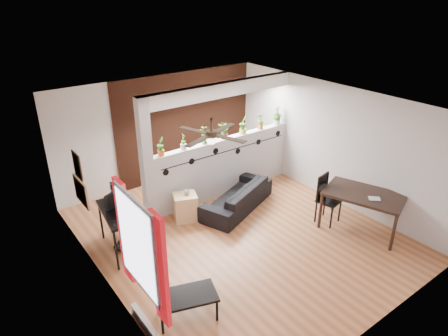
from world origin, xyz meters
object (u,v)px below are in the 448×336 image
(potted_plant_6, at_px, (277,115))
(sofa, at_px, (237,197))
(potted_plant_3, at_px, (224,129))
(potted_plant_1, at_px, (183,140))
(cube_shelf, at_px, (185,207))
(potted_plant_5, at_px, (261,121))
(potted_plant_2, at_px, (205,135))
(potted_plant_0, at_px, (160,146))
(potted_plant_4, at_px, (243,124))
(computer_desk, at_px, (120,214))
(coffee_table, at_px, (186,298))
(cup, at_px, (187,192))
(ceiling_fan, at_px, (211,136))
(dining_table, at_px, (364,197))
(office_chair, at_px, (124,224))
(folding_chair, at_px, (326,194))

(potted_plant_6, relative_size, sofa, 0.25)
(potted_plant_3, bearing_deg, potted_plant_1, 180.00)
(cube_shelf, bearing_deg, potted_plant_5, 31.35)
(potted_plant_1, relative_size, potted_plant_2, 1.04)
(potted_plant_0, xyz_separation_m, potted_plant_3, (1.58, 0.00, 0.01))
(potted_plant_4, bearing_deg, computer_desk, -169.02)
(potted_plant_2, distance_m, computer_desk, 2.49)
(potted_plant_1, relative_size, potted_plant_3, 0.92)
(potted_plant_2, bearing_deg, coffee_table, -128.86)
(potted_plant_0, bearing_deg, cup, -57.16)
(potted_plant_3, xyz_separation_m, computer_desk, (-2.79, -0.64, -0.81))
(potted_plant_4, distance_m, computer_desk, 3.48)
(potted_plant_2, distance_m, potted_plant_3, 0.53)
(sofa, bearing_deg, potted_plant_6, -179.11)
(potted_plant_1, relative_size, coffee_table, 0.38)
(potted_plant_5, height_order, potted_plant_6, potted_plant_6)
(potted_plant_0, xyz_separation_m, potted_plant_5, (2.63, -0.00, -0.02))
(ceiling_fan, xyz_separation_m, potted_plant_3, (1.60, 1.80, -0.75))
(potted_plant_3, xyz_separation_m, potted_plant_4, (0.53, -0.00, 0.01))
(cup, distance_m, dining_table, 3.49)
(potted_plant_3, distance_m, office_chair, 2.99)
(ceiling_fan, height_order, potted_plant_3, ceiling_fan)
(ceiling_fan, distance_m, coffee_table, 2.45)
(potted_plant_0, height_order, folding_chair, potted_plant_0)
(cube_shelf, bearing_deg, sofa, 6.68)
(dining_table, bearing_deg, coffee_table, 178.85)
(cube_shelf, xyz_separation_m, cup, (0.05, 0.00, 0.33))
(potted_plant_3, bearing_deg, sofa, -105.58)
(office_chair, distance_m, coffee_table, 2.18)
(ceiling_fan, bearing_deg, coffee_table, -140.26)
(potted_plant_1, xyz_separation_m, potted_plant_2, (0.53, -0.00, -0.01))
(potted_plant_2, height_order, office_chair, potted_plant_2)
(potted_plant_4, bearing_deg, potted_plant_3, 180.00)
(computer_desk, relative_size, office_chair, 1.11)
(potted_plant_5, height_order, sofa, potted_plant_5)
(potted_plant_6, bearing_deg, dining_table, -96.42)
(potted_plant_1, distance_m, potted_plant_5, 2.11)
(ceiling_fan, xyz_separation_m, potted_plant_4, (2.13, 1.80, -0.74))
(cube_shelf, height_order, dining_table, dining_table)
(cup, bearing_deg, ceiling_fan, -102.86)
(potted_plant_5, relative_size, cup, 2.84)
(potted_plant_5, bearing_deg, ceiling_fan, -145.85)
(potted_plant_6, height_order, office_chair, potted_plant_6)
(ceiling_fan, xyz_separation_m, cube_shelf, (0.26, 1.35, -2.03))
(office_chair, bearing_deg, folding_chair, -23.86)
(potted_plant_3, bearing_deg, office_chair, -168.16)
(ceiling_fan, xyz_separation_m, potted_plant_5, (2.65, 1.80, -0.77))
(potted_plant_0, height_order, coffee_table, potted_plant_0)
(potted_plant_0, xyz_separation_m, coffee_table, (-1.16, -2.75, -1.19))
(potted_plant_0, distance_m, potted_plant_6, 3.16)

